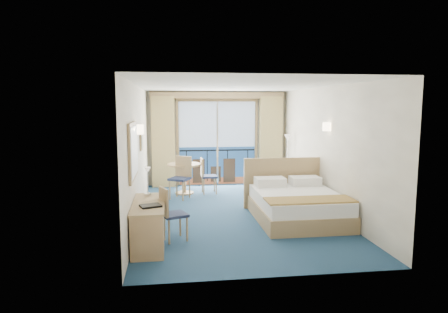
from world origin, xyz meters
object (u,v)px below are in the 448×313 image
armchair (292,185)px  desk_chair (170,211)px  desk (148,229)px  round_table (184,171)px  bed (297,204)px  table_chair_b (181,175)px  table_chair_a (206,174)px  nightstand (301,189)px  floor_lamp (288,148)px

armchair → desk_chair: (-3.03, -2.83, 0.22)m
armchair → desk_chair: bearing=2.6°
desk → round_table: bearing=80.3°
bed → desk: size_ratio=1.41×
bed → desk: bearing=-152.3°
bed → table_chair_b: bed is taller
desk → table_chair_a: (1.29, 4.15, 0.13)m
desk → desk_chair: size_ratio=1.64×
desk → table_chair_a: 4.35m
armchair → table_chair_b: size_ratio=0.65×
nightstand → round_table: 3.03m
nightstand → table_chair_a: 2.49m
nightstand → desk_chair: 3.98m
desk → round_table: size_ratio=1.73×
armchair → table_chair_a: table_chair_a is taller
table_chair_a → round_table: bearing=81.8°
desk_chair → table_chair_b: 3.18m
bed → desk_chair: size_ratio=2.30×
nightstand → table_chair_b: 2.95m
round_table → table_chair_b: table_chair_b is taller
nightstand → round_table: round_table is taller
bed → armchair: bearing=75.3°
desk_chair → round_table: desk_chair is taller
nightstand → desk: desk is taller
desk_chair → round_table: size_ratio=1.06×
floor_lamp → desk_chair: size_ratio=1.63×
bed → table_chair_b: bearing=135.6°
nightstand → desk_chair: (-3.13, -2.44, 0.22)m
desk → table_chair_b: bearing=80.4°
armchair → table_chair_b: bearing=-47.3°
bed → armchair: 1.94m
bed → table_chair_a: bearing=121.2°
armchair → desk: desk is taller
armchair → desk: bearing=4.6°
bed → desk: (-2.89, -1.51, 0.08)m
desk_chair → table_chair_a: table_chair_a is taller
desk → round_table: round_table is taller
desk_chair → table_chair_b: size_ratio=0.89×
nightstand → armchair: bearing=104.5°
nightstand → desk_chair: desk_chair is taller
floor_lamp → armchair: bearing=-99.5°
armchair → desk_chair: 4.15m
table_chair_a → desk: bearing=160.6°
desk → bed: bearing=27.7°
desk_chair → table_chair_a: size_ratio=1.00×
table_chair_b → bed: bearing=-14.6°
desk_chair → armchair: bearing=-66.7°
armchair → table_chair_a: size_ratio=0.73×
armchair → desk_chair: desk_chair is taller
bed → round_table: 3.47m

